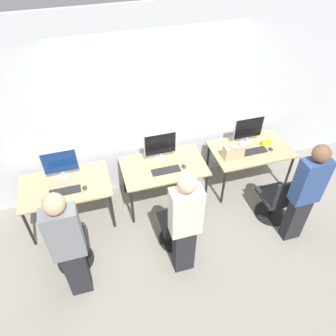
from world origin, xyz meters
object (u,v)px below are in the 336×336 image
object	(u,v)px
office_chair_left	(72,249)
mouse_center	(184,166)
handbag	(234,152)
person_center	(185,223)
office_chair_right	(277,201)
keyboard_left	(65,191)
monitor_left	(60,163)
keyboard_right	(254,151)
person_right	(306,192)
mouse_right	(271,149)
keyboard_center	(166,170)
mouse_left	(85,188)
office_chair_center	(177,227)
monitor_right	(248,129)
monitor_center	(160,146)
person_left	(68,245)

from	to	relation	value
office_chair_left	mouse_center	bearing A→B (deg)	21.96
handbag	person_center	bearing A→B (deg)	-135.43
office_chair_left	office_chair_right	size ratio (longest dim) A/B	1.00
handbag	keyboard_left	bearing A→B (deg)	-179.55
monitor_left	keyboard_right	xyz separation A→B (m)	(2.81, -0.26, -0.23)
keyboard_left	person_right	bearing A→B (deg)	-19.61
mouse_right	keyboard_center	bearing A→B (deg)	-179.64
mouse_left	office_chair_center	xyz separation A→B (m)	(1.09, -0.71, -0.37)
keyboard_center	monitor_right	size ratio (longest dim) A/B	0.87
monitor_left	person_right	distance (m)	3.24
office_chair_left	keyboard_center	distance (m)	1.64
monitor_center	mouse_left	bearing A→B (deg)	-164.16
keyboard_center	person_right	size ratio (longest dim) A/B	0.25
monitor_center	person_center	bearing A→B (deg)	-93.55
office_chair_left	keyboard_right	bearing A→B (deg)	14.28
monitor_center	mouse_right	world-z (taller)	monitor_center
mouse_right	monitor_right	bearing A→B (deg)	133.35
office_chair_left	monitor_center	xyz separation A→B (m)	(1.44, 0.98, 0.60)
person_left	person_right	bearing A→B (deg)	-0.18
handbag	keyboard_right	bearing A→B (deg)	5.36
office_chair_center	person_right	world-z (taller)	person_right
office_chair_right	keyboard_left	bearing A→B (deg)	166.70
mouse_right	keyboard_right	bearing A→B (deg)	173.78
person_center	handbag	bearing A→B (deg)	44.57
mouse_left	person_right	xyz separation A→B (m)	(2.68, -1.03, 0.17)
mouse_left	mouse_center	size ratio (longest dim) A/B	1.00
keyboard_center	office_chair_right	bearing A→B (deg)	-25.23
monitor_left	office_chair_right	world-z (taller)	monitor_left
monitor_left	person_left	xyz separation A→B (m)	(0.02, -1.35, -0.02)
office_chair_left	mouse_center	world-z (taller)	office_chair_left
office_chair_right	person_center	bearing A→B (deg)	-165.23
monitor_left	mouse_left	world-z (taller)	monitor_left
person_left	keyboard_center	xyz separation A→B (m)	(1.39, 1.05, -0.21)
person_left	mouse_right	xyz separation A→B (m)	(3.07, 1.06, -0.21)
keyboard_center	mouse_left	bearing A→B (deg)	-178.41
office_chair_left	monitor_right	distance (m)	3.07
keyboard_right	office_chair_center	bearing A→B (deg)	-151.93
keyboard_right	mouse_right	distance (m)	0.28
mouse_left	handbag	bearing A→B (deg)	0.99
monitor_center	mouse_center	bearing A→B (deg)	-46.68
monitor_right	person_left	bearing A→B (deg)	-154.23
person_center	keyboard_right	xyz separation A→B (m)	(1.49, 1.15, -0.18)
person_left	handbag	distance (m)	2.65
office_chair_left	keyboard_center	xyz separation A→B (m)	(1.44, 0.68, 0.37)
keyboard_center	monitor_right	world-z (taller)	monitor_right
office_chair_center	monitor_right	world-z (taller)	monitor_right
monitor_center	keyboard_right	bearing A→B (deg)	-10.20
office_chair_left	person_center	bearing A→B (deg)	-17.23
office_chair_center	monitor_left	bearing A→B (deg)	142.54
person_left	monitor_center	distance (m)	1.94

